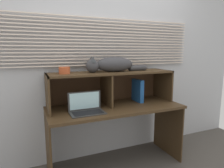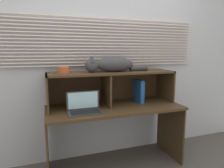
% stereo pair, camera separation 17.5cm
% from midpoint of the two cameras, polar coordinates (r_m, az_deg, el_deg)
% --- Properties ---
extents(back_panel_with_blinds, '(4.40, 0.08, 2.50)m').
position_cam_midpoint_polar(back_panel_with_blinds, '(2.53, -4.23, 7.05)').
color(back_panel_with_blinds, '#B4B5BB').
rests_on(back_panel_with_blinds, ground).
extents(desk, '(1.55, 0.63, 0.73)m').
position_cam_midpoint_polar(desk, '(2.32, -1.16, -9.75)').
color(desk, '#402D19').
rests_on(desk, ground).
extents(hutch_shelf_unit, '(1.49, 0.40, 0.39)m').
position_cam_midpoint_polar(hutch_shelf_unit, '(2.34, -2.64, 1.04)').
color(hutch_shelf_unit, '#402D19').
rests_on(hutch_shelf_unit, desk).
extents(cat, '(0.77, 0.20, 0.18)m').
position_cam_midpoint_polar(cat, '(2.30, -2.24, 5.66)').
color(cat, '#39383B').
rests_on(cat, hutch_shelf_unit).
extents(laptop, '(0.35, 0.22, 0.21)m').
position_cam_midpoint_polar(laptop, '(2.08, -9.87, -6.98)').
color(laptop, '#323232').
rests_on(laptop, desk).
extents(binder_upright, '(0.05, 0.22, 0.28)m').
position_cam_midpoint_polar(binder_upright, '(2.49, 5.47, -1.90)').
color(binder_upright, '#1D4F95').
rests_on(binder_upright, desk).
extents(book_stack, '(0.17, 0.20, 0.03)m').
position_cam_midpoint_polar(book_stack, '(2.29, -9.51, -6.16)').
color(book_stack, '#2F5882').
rests_on(book_stack, desk).
extents(small_basket, '(0.12, 0.12, 0.07)m').
position_cam_midpoint_polar(small_basket, '(2.17, -15.95, 3.82)').
color(small_basket, '#BE512C').
rests_on(small_basket, hutch_shelf_unit).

